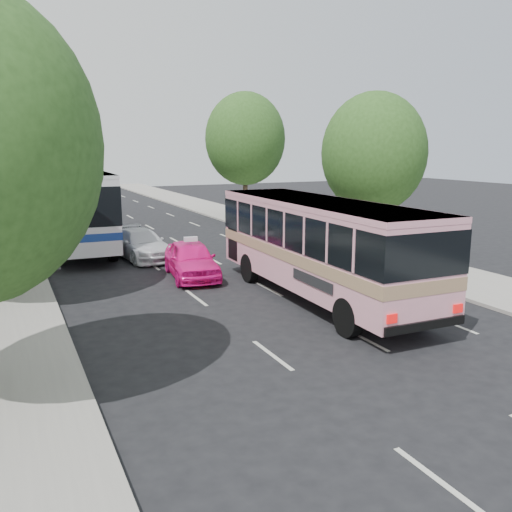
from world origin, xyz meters
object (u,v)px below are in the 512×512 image
pink_bus (319,239)px  white_pickup (141,244)px  tour_coach_front (72,201)px  tour_coach_rear (33,188)px  pink_taxi (191,259)px

pink_bus → white_pickup: 10.63m
pink_bus → tour_coach_front: bearing=115.1°
white_pickup → tour_coach_rear: 23.27m
pink_taxi → tour_coach_front: (-3.45, 9.58, 1.71)m
pink_bus → tour_coach_rear: bearing=103.9°
pink_bus → white_pickup: (-3.96, 9.75, -1.48)m
pink_bus → pink_taxi: pink_bus is taller
pink_taxi → tour_coach_rear: size_ratio=0.40×
tour_coach_rear → pink_taxi: bearing=-77.3°
pink_bus → pink_taxi: bearing=122.3°
tour_coach_rear → pink_bus: bearing=-73.6°
tour_coach_front → pink_bus: bearing=-64.2°
pink_bus → tour_coach_front: 15.95m
white_pickup → tour_coach_front: tour_coach_front is taller
tour_coach_front → white_pickup: bearing=-60.7°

